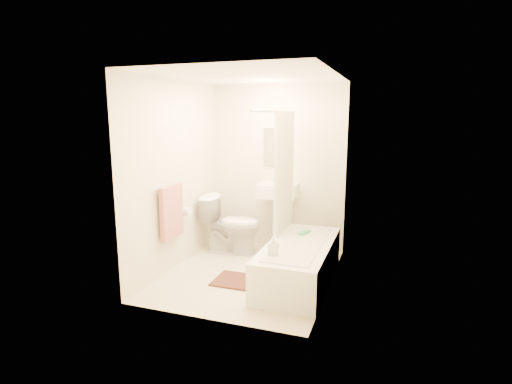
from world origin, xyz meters
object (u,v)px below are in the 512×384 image
(bathtub, at_px, (299,262))
(bath_mat, at_px, (240,281))
(toilet, at_px, (232,225))
(soap_bottle, at_px, (273,246))
(sink, at_px, (278,214))

(bathtub, xyz_separation_m, bath_mat, (-0.65, -0.25, -0.22))
(toilet, bearing_deg, bathtub, -125.76)
(bathtub, height_order, soap_bottle, soap_bottle)
(toilet, bearing_deg, sink, -64.12)
(bath_mat, xyz_separation_m, soap_bottle, (0.47, -0.22, 0.56))
(bathtub, bearing_deg, soap_bottle, -110.55)
(sink, relative_size, soap_bottle, 5.22)
(toilet, distance_m, bathtub, 1.36)
(soap_bottle, bearing_deg, sink, 104.34)
(sink, xyz_separation_m, bathtub, (0.57, -1.05, -0.30))
(toilet, xyz_separation_m, soap_bottle, (0.98, -1.17, 0.16))
(sink, relative_size, bath_mat, 1.73)
(toilet, distance_m, sink, 0.70)
(sink, distance_m, soap_bottle, 1.57)
(toilet, relative_size, soap_bottle, 4.06)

